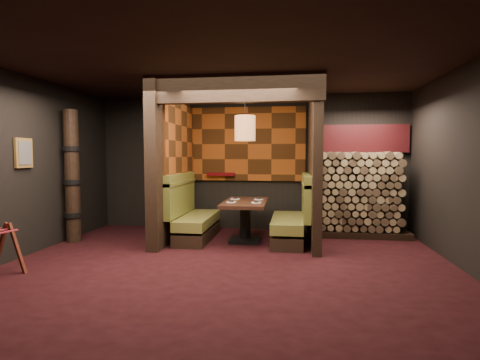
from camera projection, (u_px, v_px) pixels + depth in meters
name	position (u px, v px, depth m)	size (l,w,h in m)	color
floor	(227.00, 267.00, 5.35)	(6.50, 5.50, 0.02)	black
ceiling	(227.00, 63.00, 5.16)	(6.50, 5.50, 0.02)	black
wall_back	(250.00, 163.00, 7.98)	(6.50, 0.02, 2.85)	black
wall_front	(156.00, 179.00, 2.53)	(6.50, 0.02, 2.85)	black
wall_left	(17.00, 166.00, 5.71)	(0.02, 5.50, 2.85)	black
wall_right	(477.00, 168.00, 4.80)	(0.02, 5.50, 2.85)	black
partition_left	(172.00, 164.00, 7.07)	(0.20, 2.20, 2.85)	black
partition_right	(314.00, 164.00, 6.75)	(0.15, 2.10, 2.85)	black
header_beam	(233.00, 89.00, 5.87)	(2.85, 0.18, 0.44)	black
tapa_back_panel	(248.00, 144.00, 7.91)	(2.40, 0.06, 1.55)	#8B3F13
tapa_side_panel	(181.00, 141.00, 7.20)	(0.04, 1.85, 1.45)	#8B3F13
lacquer_shelf	(221.00, 174.00, 7.97)	(0.60, 0.12, 0.07)	#53080D
booth_bench_left	(192.00, 218.00, 7.09)	(0.68, 1.60, 1.14)	black
booth_bench_right	(293.00, 220.00, 6.82)	(0.68, 1.60, 1.14)	black
dining_table	(245.00, 214.00, 6.84)	(0.78, 1.42, 0.75)	black
place_settings	(245.00, 200.00, 6.82)	(0.63, 0.67, 0.03)	white
pendant_lamp	(245.00, 128.00, 6.69)	(0.37, 0.37, 1.01)	#AD6E3F
framed_picture	(24.00, 153.00, 5.79)	(0.05, 0.36, 0.46)	olive
totem_column	(72.00, 177.00, 6.78)	(0.31, 0.31, 2.40)	black
firewood_stack	(363.00, 194.00, 7.30)	(1.73, 0.70, 1.64)	black
mosaic_header	(361.00, 139.00, 7.55)	(1.83, 0.10, 0.56)	maroon
bay_front_post	(318.00, 164.00, 7.00)	(0.08, 0.08, 2.85)	black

